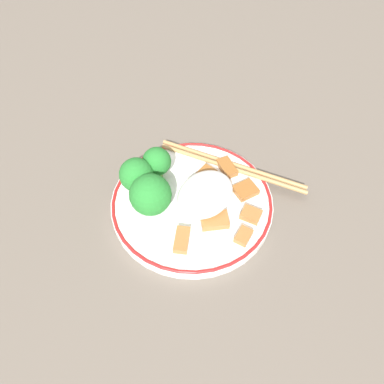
# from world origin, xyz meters

# --- Properties ---
(ground_plane) EXTENTS (3.00, 3.00, 0.00)m
(ground_plane) POSITION_xyz_m (0.00, 0.00, 0.00)
(ground_plane) COLOR #665B51
(plate) EXTENTS (0.24, 0.24, 0.02)m
(plate) POSITION_xyz_m (0.00, 0.00, 0.01)
(plate) COLOR white
(plate) RESTS_ON ground_plane
(rice_mound) EXTENTS (0.09, 0.07, 0.04)m
(rice_mound) POSITION_xyz_m (0.01, -0.02, 0.04)
(rice_mound) COLOR white
(rice_mound) RESTS_ON plate
(broccoli_back_left) EXTENTS (0.04, 0.04, 0.05)m
(broccoli_back_left) POSITION_xyz_m (-0.00, 0.07, 0.05)
(broccoli_back_left) COLOR #72AD4C
(broccoli_back_left) RESTS_ON plate
(broccoli_back_center) EXTENTS (0.05, 0.05, 0.06)m
(broccoli_back_center) POSITION_xyz_m (-0.04, 0.07, 0.05)
(broccoli_back_center) COLOR #72AD4C
(broccoli_back_center) RESTS_ON plate
(broccoli_back_right) EXTENTS (0.06, 0.06, 0.06)m
(broccoli_back_right) POSITION_xyz_m (-0.05, 0.03, 0.05)
(broccoli_back_right) COLOR #72AD4C
(broccoli_back_right) RESTS_ON plate
(meat_near_front) EXTENTS (0.04, 0.03, 0.01)m
(meat_near_front) POSITION_xyz_m (0.04, 0.01, 0.02)
(meat_near_front) COLOR #995B28
(meat_near_front) RESTS_ON plate
(meat_near_left) EXTENTS (0.04, 0.04, 0.01)m
(meat_near_left) POSITION_xyz_m (0.07, -0.05, 0.02)
(meat_near_left) COLOR #995B28
(meat_near_left) RESTS_ON plate
(meat_near_right) EXTENTS (0.03, 0.03, 0.01)m
(meat_near_right) POSITION_xyz_m (0.04, -0.08, 0.02)
(meat_near_right) COLOR #9E6633
(meat_near_right) RESTS_ON plate
(meat_near_back) EXTENTS (0.05, 0.04, 0.01)m
(meat_near_back) POSITION_xyz_m (-0.01, -0.05, 0.02)
(meat_near_back) COLOR #9E6633
(meat_near_back) RESTS_ON plate
(meat_on_rice_edge) EXTENTS (0.04, 0.04, 0.01)m
(meat_on_rice_edge) POSITION_xyz_m (-0.06, -0.04, 0.02)
(meat_on_rice_edge) COLOR #9E6633
(meat_on_rice_edge) RESTS_ON plate
(meat_mid_left) EXTENTS (0.03, 0.04, 0.01)m
(meat_mid_left) POSITION_xyz_m (0.08, -0.00, 0.02)
(meat_mid_left) COLOR #995B28
(meat_mid_left) RESTS_ON plate
(meat_mid_right) EXTENTS (0.03, 0.02, 0.01)m
(meat_mid_right) POSITION_xyz_m (0.00, -0.10, 0.02)
(meat_mid_right) COLOR #9E6633
(meat_mid_right) RESTS_ON plate
(chopsticks) EXTENTS (0.09, 0.24, 0.01)m
(chopsticks) POSITION_xyz_m (0.09, -0.00, 0.02)
(chopsticks) COLOR #AD8451
(chopsticks) RESTS_ON plate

